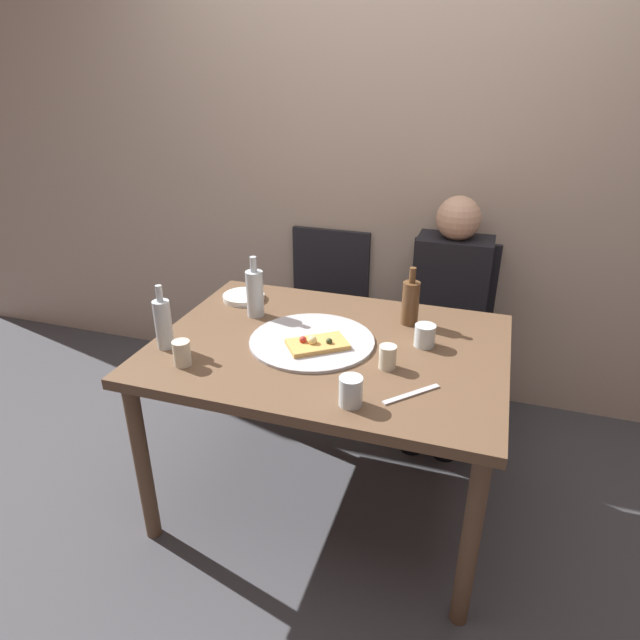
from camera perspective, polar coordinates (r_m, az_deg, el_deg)
ground_plane at (r=2.55m, az=0.83°, el=-17.61°), size 8.00×8.00×0.00m
back_wall at (r=2.94m, az=7.54°, el=16.60°), size 6.00×0.10×2.60m
dining_table at (r=2.15m, az=0.95°, el=-4.43°), size 1.33×0.98×0.75m
pizza_tray at (r=2.12m, az=-0.84°, el=-2.18°), size 0.48×0.48×0.01m
pizza_slice_last at (r=2.06m, az=-0.34°, el=-2.48°), size 0.25×0.24×0.05m
wine_bottle at (r=2.32m, az=-6.77°, el=2.86°), size 0.07×0.07×0.26m
beer_bottle at (r=2.26m, az=9.37°, el=1.87°), size 0.07×0.07×0.24m
water_bottle at (r=2.12m, az=-15.95°, el=-0.32°), size 0.06×0.06×0.25m
tumbler_near at (r=2.12m, az=10.81°, el=-1.58°), size 0.08×0.08×0.09m
tumbler_far at (r=1.74m, az=3.20°, el=-7.38°), size 0.08×0.08×0.10m
wine_glass at (r=1.95m, az=7.03°, el=-3.83°), size 0.06×0.06×0.09m
short_glass at (r=2.01m, az=-14.13°, el=-3.35°), size 0.06×0.06×0.09m
plate_stack at (r=2.52m, az=-7.91°, el=2.39°), size 0.19×0.19×0.02m
table_knife at (r=1.83m, az=9.47°, el=-7.60°), size 0.16×0.17×0.01m
chair_left at (r=3.06m, az=0.46°, el=1.79°), size 0.44×0.44×0.90m
chair_right at (r=2.95m, az=13.15°, el=0.10°), size 0.44×0.44×0.90m
guest_in_sweater at (r=2.76m, az=13.07°, el=1.22°), size 0.36×0.56×1.17m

